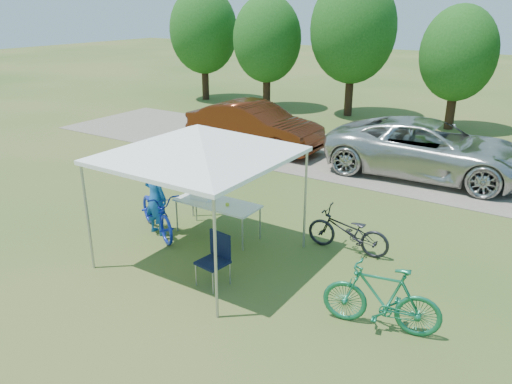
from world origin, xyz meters
TOP-DOWN VIEW (x-y plane):
  - ground at (0.00, 0.00)m, footprint 100.00×100.00m
  - gravel_strip at (0.00, 8.00)m, footprint 24.00×5.00m
  - canopy at (0.00, 0.00)m, footprint 4.53×4.53m
  - treeline at (-0.29, 14.05)m, footprint 24.89×4.28m
  - folding_table at (-0.37, 1.00)m, footprint 1.88×0.78m
  - folding_chair at (0.83, -0.62)m, footprint 0.55×0.57m
  - cooler at (-0.77, 1.00)m, footprint 0.51×0.34m
  - ice_cream_cup at (-0.06, 0.95)m, footprint 0.08×0.08m
  - cyclist at (-1.56, 0.34)m, footprint 0.65×0.46m
  - bike_blue at (-1.55, 0.35)m, footprint 2.04×1.53m
  - bike_green at (3.81, -0.34)m, footprint 1.90×0.86m
  - bike_dark at (2.34, 1.81)m, footprint 1.76×0.71m
  - minivan at (2.38, 7.58)m, footprint 6.01×3.01m
  - sedan at (-3.51, 7.27)m, footprint 4.91×1.77m

SIDE VIEW (x-z plane):
  - ground at x=0.00m, z-range 0.00..0.00m
  - gravel_strip at x=0.00m, z-range 0.00..0.02m
  - bike_dark at x=2.34m, z-range 0.00..0.91m
  - bike_blue at x=-1.55m, z-range 0.00..1.03m
  - bike_green at x=3.81m, z-range 0.00..1.10m
  - folding_chair at x=0.83m, z-range 0.09..1.05m
  - folding_table at x=-0.37m, z-range 0.34..1.12m
  - ice_cream_cup at x=-0.06m, z-range 0.77..0.83m
  - sedan at x=-3.51m, z-range 0.02..1.63m
  - minivan at x=2.38m, z-range 0.02..1.65m
  - cyclist at x=-1.56m, z-range 0.00..1.69m
  - cooler at x=-0.77m, z-range 0.78..1.14m
  - canopy at x=0.00m, z-range 1.15..4.15m
  - treeline at x=-0.29m, z-range 0.38..6.68m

